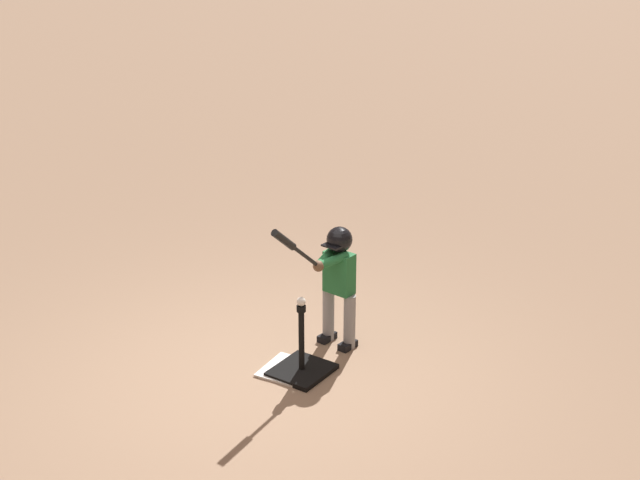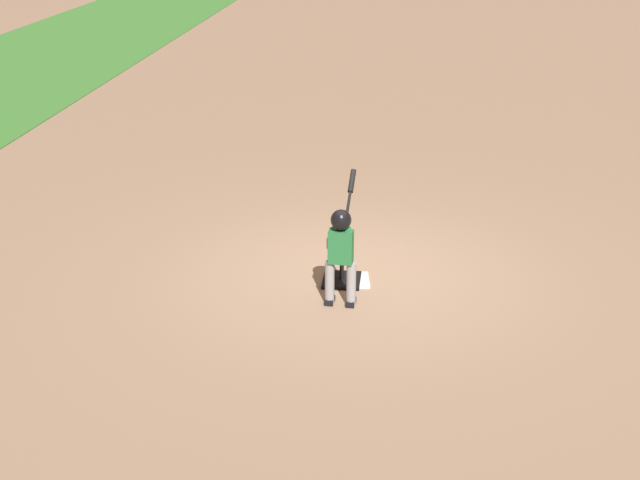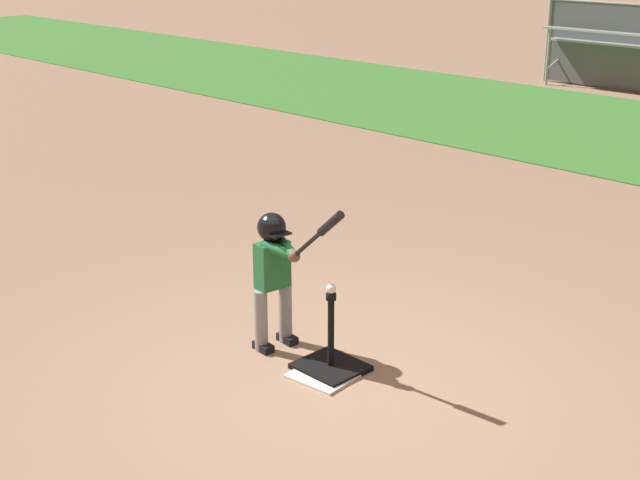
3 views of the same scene
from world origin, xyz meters
TOP-DOWN VIEW (x-y plane):
  - ground_plane at (0.00, 0.00)m, footprint 90.00×90.00m
  - home_plate at (-0.23, 0.06)m, footprint 0.49×0.49m
  - batting_tee at (-0.26, 0.15)m, footprint 0.48×0.43m
  - batter_child at (-0.83, 0.11)m, footprint 0.93×0.35m
  - baseball at (-0.26, 0.15)m, footprint 0.07×0.07m
  - bleachers_left_center at (-4.71, 13.44)m, footprint 2.91×2.47m

SIDE VIEW (x-z plane):
  - ground_plane at x=0.00m, z-range 0.00..0.00m
  - home_plate at x=-0.23m, z-range 0.00..0.02m
  - batting_tee at x=-0.26m, z-range -0.23..0.38m
  - bleachers_left_center at x=-4.71m, z-range -0.01..1.20m
  - baseball at x=-0.26m, z-range 0.61..0.69m
  - batter_child at x=-0.83m, z-range 0.05..1.35m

